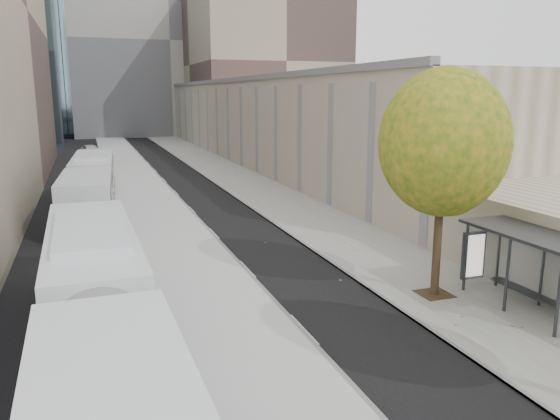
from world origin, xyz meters
name	(u,v)px	position (x,y,z in m)	size (l,w,h in m)	color
bus_platform	(145,196)	(-3.88, 35.00, 0.07)	(4.25, 150.00, 0.15)	#B4B4B4
sidewalk	(259,190)	(4.12, 35.00, 0.04)	(4.75, 150.00, 0.08)	gray
building_tan	(276,116)	(15.50, 64.00, 4.00)	(18.00, 92.00, 8.00)	gray
building_far_block	(162,45)	(6.00, 96.00, 15.00)	(30.00, 18.00, 30.00)	gray
bus_shelter	(533,244)	(5.69, 10.96, 2.19)	(1.90, 4.40, 2.53)	#383A3F
tree_c	(444,143)	(3.60, 13.00, 5.25)	(4.20, 4.20, 7.28)	#2F2014
bus_near	(99,321)	(-7.32, 10.89, 1.55)	(2.82, 17.08, 2.84)	silver
bus_far	(91,184)	(-7.21, 31.92, 1.54)	(3.39, 17.02, 2.82)	silver
distant_car	(91,151)	(-6.94, 60.90, 0.71)	(1.69, 4.19, 1.43)	silver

